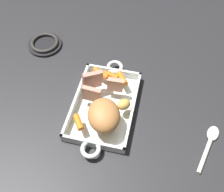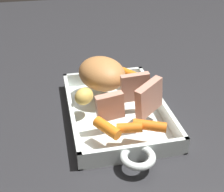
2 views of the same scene
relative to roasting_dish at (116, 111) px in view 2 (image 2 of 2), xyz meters
The scene contains 11 objects.
ground_plane 0.01m from the roasting_dish, ahead, with size 2.36×2.36×0.00m, color #232326.
roasting_dish is the anchor object (origin of this frame).
pork_roast 0.10m from the roasting_dish, 14.45° to the left, with size 0.14×0.11×0.08m, color #B2753F.
roast_slice_thick 0.09m from the roasting_dish, 155.81° to the left, with size 0.02×0.06×0.06m, color tan.
roast_slice_thin 0.11m from the roasting_dish, 135.37° to the right, with size 0.02×0.08×0.08m, color tan.
roast_slice_outer 0.08m from the roasting_dish, 83.98° to the right, with size 0.02×0.07×0.07m, color tan.
baby_carrot_southeast 0.14m from the roasting_dish, 160.64° to the right, with size 0.02×0.02×0.07m, color orange.
baby_carrot_northwest 0.13m from the roasting_dish, 158.25° to the left, with size 0.02×0.02×0.06m, color orange.
baby_carrot_center_left 0.13m from the roasting_dish, 30.38° to the right, with size 0.02×0.02×0.06m, color orange.
baby_carrot_southwest 0.13m from the roasting_dish, behind, with size 0.02×0.02×0.05m, color orange.
potato_golden_small 0.09m from the roasting_dish, 84.25° to the left, with size 0.05×0.04×0.04m, color gold.
Camera 2 is at (-0.61, 0.14, 0.44)m, focal length 49.47 mm.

